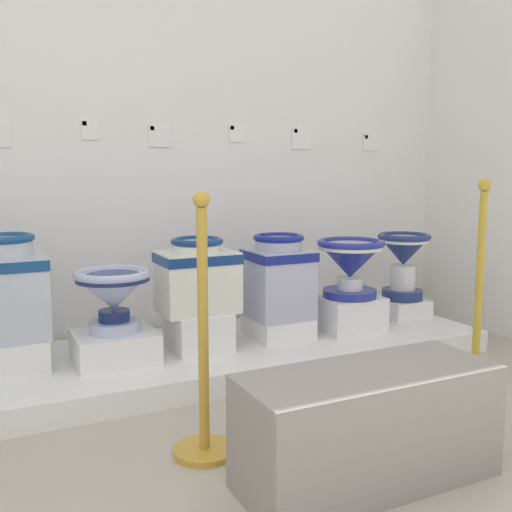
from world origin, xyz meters
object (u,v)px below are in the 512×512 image
Objects in this scene: plinth_block_central_ornate at (198,330)px; antique_toilet_pale_glazed at (350,261)px; antique_toilet_squat_floral at (403,256)px; stanchion_post_near_right at (477,317)px; antique_toilet_rightmost at (6,287)px; plinth_block_leftmost at (115,347)px; plinth_block_squat_floral at (402,307)px; antique_toilet_central_ornate at (197,274)px; info_placard_fifth at (301,138)px; museum_bench at (368,426)px; antique_toilet_leftmost at (113,291)px; stanchion_post_near_left at (204,375)px; plinth_block_rightmost at (11,353)px; antique_toilet_slender_white at (278,275)px; plinth_block_pale_glazed at (349,313)px; info_placard_second at (90,129)px; info_placard_fourth at (237,133)px; plinth_block_slender_white at (278,327)px; info_placard_sixth at (370,142)px; info_placard_third at (159,135)px.

antique_toilet_pale_glazed is (0.95, -0.04, 0.32)m from plinth_block_central_ornate.
antique_toilet_squat_floral is 0.42× the size of stanchion_post_near_right.
antique_toilet_rightmost reaches higher than plinth_block_leftmost.
antique_toilet_rightmost is 2.41m from plinth_block_squat_floral.
info_placard_fifth reaches higher than antique_toilet_central_ornate.
antique_toilet_central_ornate reaches higher than museum_bench.
stanchion_post_near_left reaches higher than antique_toilet_leftmost.
antique_toilet_slender_white is (1.43, -0.08, 0.29)m from plinth_block_rightmost.
museum_bench is (0.57, -1.31, 0.00)m from plinth_block_leftmost.
stanchion_post_near_right reaches higher than plinth_block_pale_glazed.
plinth_block_leftmost reaches higher than plinth_block_rightmost.
plinth_block_central_ornate is 2.92× the size of info_placard_second.
info_placard_fourth reaches higher than plinth_block_pale_glazed.
info_placard_second is 0.90m from info_placard_fourth.
stanchion_post_near_right is (0.78, -1.27, -0.97)m from info_placard_fourth.
plinth_block_pale_glazed reaches higher than plinth_block_slender_white.
antique_toilet_slender_white reaches higher than plinth_block_squat_floral.
info_placard_second is (-1.38, 0.56, 1.08)m from plinth_block_pale_glazed.
info_placard_sixth is at bearing 26.60° from plinth_block_slender_white.
antique_toilet_leftmost is at bearing -164.16° from info_placard_sixth.
plinth_block_pale_glazed is (1.88, -0.14, 0.03)m from plinth_block_rightmost.
antique_toilet_squat_floral is at bearing -23.77° from info_placard_fourth.
antique_toilet_central_ornate is 3.66× the size of info_placard_second.
plinth_block_leftmost reaches higher than plinth_block_slender_white.
plinth_block_slender_white is (0.50, 0.02, -0.35)m from antique_toilet_central_ornate.
plinth_block_rightmost is at bearing -170.25° from info_placard_sixth.
antique_toilet_leftmost is 0.46m from antique_toilet_central_ornate.
antique_toilet_squat_floral reaches higher than plinth_block_central_ornate.
plinth_block_central_ornate is at bearing -6.47° from antique_toilet_rightmost.
antique_toilet_rightmost reaches higher than plinth_block_squat_floral.
antique_toilet_pale_glazed is at bearing -166.36° from plinth_block_squat_floral.
stanchion_post_near_left is (-1.77, -0.99, 0.13)m from plinth_block_squat_floral.
info_placard_fourth is 2.19m from museum_bench.
plinth_block_slender_white is 0.72× the size of antique_toilet_slender_white.
info_placard_third is at bearing 163.69° from plinth_block_squat_floral.
antique_toilet_squat_floral is 1.33m from info_placard_fourth.
plinth_block_slender_white is at bearing -86.30° from info_placard_fourth.
antique_toilet_squat_floral is at bearing -95.07° from info_placard_sixth.
plinth_block_slender_white is 1.41m from museum_bench.
info_placard_second is at bearing 39.88° from antique_toilet_rightmost.
plinth_block_central_ornate is 1.00m from antique_toilet_pale_glazed.
info_placard_fifth reaches higher than antique_toilet_leftmost.
plinth_block_slender_white is at bearing 2.69° from antique_toilet_central_ornate.
plinth_block_pale_glazed is at bearing -29.54° from info_placard_third.
info_placard_second is 0.12× the size of museum_bench.
antique_toilet_leftmost is at bearing -16.00° from antique_toilet_rightmost.
stanchion_post_near_right is at bearing -31.00° from plinth_block_central_ornate.
antique_toilet_rightmost is at bearing -167.40° from info_placard_fifth.
plinth_block_slender_white is at bearing -153.40° from info_placard_sixth.
antique_toilet_slender_white is at bearing -153.40° from info_placard_sixth.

